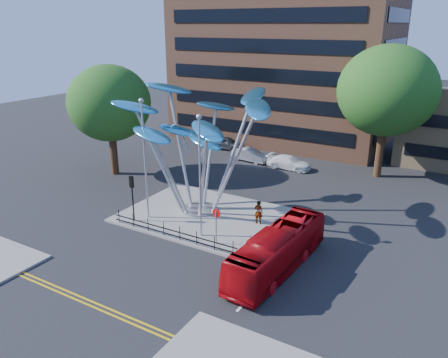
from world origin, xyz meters
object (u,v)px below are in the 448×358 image
Objects in this scene: street_lamp_left at (144,149)px; parked_car_right at (289,163)px; parked_car_left at (227,143)px; street_lamp_right at (200,166)px; no_entry_sign_island at (216,220)px; tree_left at (109,103)px; parked_car_mid at (250,155)px; leaf_sculpture at (198,124)px; red_bus at (278,250)px; pedestrian at (258,212)px; traffic_light_island at (132,189)px; tree_right at (387,91)px.

street_lamp_left is 17.61m from parked_car_right.
parked_car_left is (-4.61, 19.50, -4.62)m from street_lamp_left.
street_lamp_right is 3.39× the size of no_entry_sign_island.
tree_left is 2.52× the size of parked_car_mid.
parked_car_mid is (-6.61, 17.72, -1.14)m from no_entry_sign_island.
street_lamp_right is at bearing -177.77° from parked_car_right.
tree_left is at bearing 145.62° from street_lamp_left.
parked_car_mid is at bearing 100.62° from leaf_sculpture.
tree_left reaches higher than red_bus.
pedestrian is 13.61m from parked_car_right.
parked_car_left is at bearing -63.65° from pedestrian.
tree_left reaches higher than parked_car_right.
red_bus is 21.57m from parked_car_mid.
parked_car_mid is 4.51m from parked_car_right.
street_lamp_left is at bearing 175.14° from red_bus.
parked_car_mid is at bearing -126.76° from parked_car_left.
street_lamp_right is 6.05m from traffic_light_island.
red_bus is (8.67, -4.86, -5.61)m from leaf_sculpture.
street_lamp_right is 2.03× the size of parked_car_mid.
tree_right is 4.94× the size of no_entry_sign_island.
red_bus is 5.22× the size of pedestrian.
tree_left reaches higher than leaf_sculpture.
street_lamp_left is 17.38m from parked_car_mid.
street_lamp_left is 5.07× the size of pedestrian.
pedestrian is (-3.60, 4.83, -0.24)m from red_bus.
leaf_sculpture is at bearing -15.55° from tree_left.
tree_right reaches higher than red_bus.
no_entry_sign_island is 18.95m from parked_car_mid.
no_entry_sign_island is at bearing 175.13° from red_bus.
pedestrian is 15.58m from parked_car_mid.
street_lamp_right is at bearing -25.77° from tree_left.
tree_left is 12.44m from traffic_light_island.
street_lamp_left reaches higher than no_entry_sign_island.
parked_car_left is (-17.11, 1.00, -7.30)m from tree_right.
tree_right is 1.17× the size of tree_left.
tree_left is 3.01× the size of traffic_light_island.
no_entry_sign_island is at bearing -172.92° from parked_car_right.
traffic_light_island is (9.00, -7.50, -4.18)m from tree_left.
parked_car_right is at bearing 75.00° from street_lamp_left.
leaf_sculpture is 2.86× the size of parked_car_right.
pedestrian reaches higher than parked_car_right.
street_lamp_left is 2.57× the size of traffic_light_island.
tree_left is 0.81× the size of leaf_sculpture.
street_lamp_right reaches higher than traffic_light_island.
street_lamp_left reaches higher than parked_car_right.
leaf_sculpture reaches higher than no_entry_sign_island.
tree_right reaches higher than parked_car_left.
parked_car_left is (4.89, 13.00, -6.06)m from tree_left.
street_lamp_left is at bearing 165.16° from parked_car_right.
leaf_sculpture reaches higher than parked_car_left.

